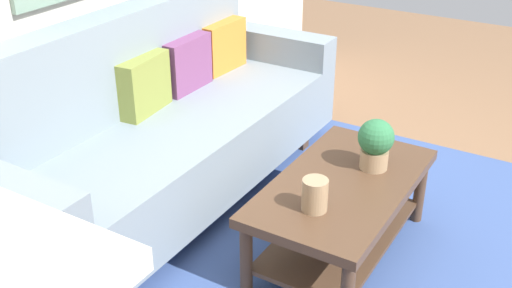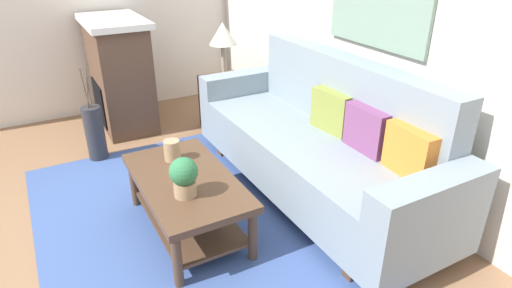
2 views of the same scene
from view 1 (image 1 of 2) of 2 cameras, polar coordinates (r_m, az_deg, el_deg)
name	(u,v)px [view 1 (image 1 of 2)]	position (r m, az deg, el deg)	size (l,w,h in m)	color
area_rug	(344,256)	(3.25, 8.09, -10.17)	(2.91, 1.90, 0.01)	#3D5693
couch	(165,130)	(3.54, -8.37, 1.28)	(2.47, 0.84, 1.08)	gray
throw_pillow_olive	(144,85)	(3.51, -10.24, 5.37)	(0.36, 0.12, 0.32)	olive
throw_pillow_plum	(186,64)	(3.79, -6.40, 7.32)	(0.36, 0.12, 0.32)	#7A4270
throw_pillow_orange	(223,46)	(4.09, -3.08, 8.96)	(0.36, 0.12, 0.32)	orange
coffee_table	(342,202)	(3.09, 7.87, -5.26)	(1.10, 0.60, 0.43)	#513826
tabletop_vase	(315,195)	(2.77, 5.42, -4.67)	(0.12, 0.12, 0.15)	tan
potted_plant_tabletop	(376,143)	(3.11, 10.92, 0.13)	(0.18, 0.18, 0.26)	tan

